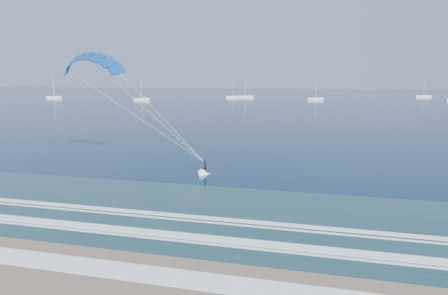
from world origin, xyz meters
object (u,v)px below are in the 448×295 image
kitesurfer_rig (145,109)px  sailboat_4 (423,96)px  sailboat_1 (233,97)px  sailboat_7 (54,97)px  sailboat_2 (245,96)px  sailboat_3 (315,99)px  sailboat_0 (142,99)px

kitesurfer_rig → sailboat_4: bearing=71.1°
sailboat_1 → sailboat_7: size_ratio=0.83×
sailboat_1 → sailboat_2: size_ratio=0.84×
sailboat_1 → sailboat_3: (48.01, -11.49, 0.01)m
sailboat_0 → sailboat_1: 55.18m
sailboat_2 → sailboat_3: size_ratio=1.12×
sailboat_4 → sailboat_7: (-212.63, -67.94, 0.01)m
sailboat_2 → sailboat_0: bearing=-137.2°
sailboat_3 → sailboat_1: bearing=166.5°
sailboat_1 → sailboat_7: 104.83m
sailboat_2 → sailboat_4: size_ratio=1.04×
sailboat_1 → sailboat_2: sailboat_2 is taller
sailboat_2 → sailboat_3: (41.91, -18.42, -0.01)m
sailboat_2 → sailboat_4: sailboat_2 is taller
sailboat_1 → sailboat_4: (111.76, 39.40, 0.01)m
kitesurfer_rig → sailboat_0: 169.89m
sailboat_2 → sailboat_7: size_ratio=0.98×
sailboat_7 → sailboat_1: bearing=15.8°
sailboat_1 → sailboat_4: bearing=19.4°
sailboat_7 → sailboat_3: bearing=6.5°
sailboat_1 → kitesurfer_rig: bearing=-80.0°
kitesurfer_rig → sailboat_1: kitesurfer_rig is taller
sailboat_7 → kitesurfer_rig: bearing=-50.1°
sailboat_3 → sailboat_7: sailboat_7 is taller
kitesurfer_rig → sailboat_2: kitesurfer_rig is taller
sailboat_0 → sailboat_4: sailboat_4 is taller
kitesurfer_rig → sailboat_2: (-27.33, 196.26, -7.07)m
kitesurfer_rig → sailboat_3: size_ratio=1.65×
sailboat_0 → sailboat_2: sailboat_2 is taller
sailboat_0 → sailboat_2: size_ratio=0.92×
sailboat_1 → sailboat_3: bearing=-13.5°
sailboat_3 → sailboat_2: bearing=156.3°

